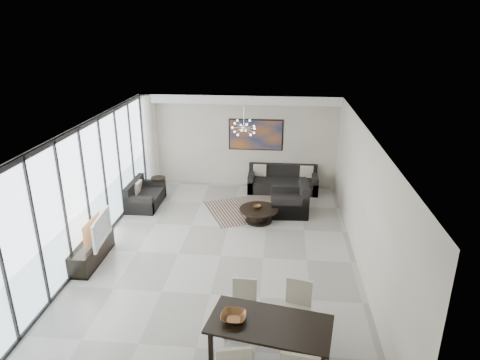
# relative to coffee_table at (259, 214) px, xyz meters

# --- Properties ---
(room_shell) EXTENTS (6.00, 9.00, 2.90)m
(room_shell) POSITION_rel_coffee_table_xyz_m (-0.29, -1.86, 1.25)
(room_shell) COLOR #A8A39B
(room_shell) RESTS_ON ground
(window_wall) EXTENTS (0.37, 8.95, 2.90)m
(window_wall) POSITION_rel_coffee_table_xyz_m (-3.61, -1.86, 1.27)
(window_wall) COLOR white
(window_wall) RESTS_ON floor
(soffit) EXTENTS (5.98, 0.40, 0.26)m
(soffit) POSITION_rel_coffee_table_xyz_m (-0.75, 2.44, 2.57)
(soffit) COLOR white
(soffit) RESTS_ON room_shell
(painting) EXTENTS (1.68, 0.04, 0.98)m
(painting) POSITION_rel_coffee_table_xyz_m (-0.25, 2.61, 1.45)
(painting) COLOR #B25818
(painting) RESTS_ON room_shell
(chandelier) EXTENTS (0.66, 0.66, 0.71)m
(chandelier) POSITION_rel_coffee_table_xyz_m (-0.45, 0.64, 2.15)
(chandelier) COLOR silver
(chandelier) RESTS_ON room_shell
(rug) EXTENTS (2.82, 2.56, 0.01)m
(rug) POSITION_rel_coffee_table_xyz_m (-0.25, 0.74, -0.19)
(rug) COLOR black
(rug) RESTS_ON floor
(coffee_table) EXTENTS (1.01, 1.01, 0.36)m
(coffee_table) POSITION_rel_coffee_table_xyz_m (0.00, 0.00, 0.00)
(coffee_table) COLOR black
(coffee_table) RESTS_ON floor
(bowl_coffee) EXTENTS (0.31, 0.31, 0.08)m
(bowl_coffee) POSITION_rel_coffee_table_xyz_m (-0.06, 0.03, 0.19)
(bowl_coffee) COLOR brown
(bowl_coffee) RESTS_ON coffee_table
(sofa_main) EXTENTS (2.11, 0.86, 0.77)m
(sofa_main) POSITION_rel_coffee_table_xyz_m (0.62, 2.21, 0.06)
(sofa_main) COLOR black
(sofa_main) RESTS_ON floor
(loveseat) EXTENTS (0.80, 1.43, 0.71)m
(loveseat) POSITION_rel_coffee_table_xyz_m (-3.29, 0.73, 0.04)
(loveseat) COLOR black
(loveseat) RESTS_ON floor
(armchair) EXTENTS (1.03, 1.08, 0.87)m
(armchair) POSITION_rel_coffee_table_xyz_m (0.84, 0.61, 0.10)
(armchair) COLOR black
(armchair) RESTS_ON floor
(side_table) EXTENTS (0.43, 0.43, 0.59)m
(side_table) POSITION_rel_coffee_table_xyz_m (-3.06, 1.43, 0.20)
(side_table) COLOR black
(side_table) RESTS_ON floor
(tv_console) EXTENTS (0.42, 1.51, 0.47)m
(tv_console) POSITION_rel_coffee_table_xyz_m (-3.51, -2.33, 0.03)
(tv_console) COLOR black
(tv_console) RESTS_ON floor
(television) EXTENTS (0.23, 1.09, 0.62)m
(television) POSITION_rel_coffee_table_xyz_m (-3.35, -2.32, 0.58)
(television) COLOR gray
(television) RESTS_ON tv_console
(dining_table) EXTENTS (1.96, 1.23, 0.76)m
(dining_table) POSITION_rel_coffee_table_xyz_m (0.43, -4.96, 0.47)
(dining_table) COLOR black
(dining_table) RESTS_ON floor
(dining_chair_nw) EXTENTS (0.43, 0.43, 0.90)m
(dining_chair_nw) POSITION_rel_coffee_table_xyz_m (-0.03, -4.13, 0.31)
(dining_chair_nw) COLOR beige
(dining_chair_nw) RESTS_ON floor
(dining_chair_ne) EXTENTS (0.53, 0.53, 0.95)m
(dining_chair_ne) POSITION_rel_coffee_table_xyz_m (0.87, -4.15, 0.34)
(dining_chair_ne) COLOR beige
(dining_chair_ne) RESTS_ON floor
(bowl_dining) EXTENTS (0.42, 0.42, 0.09)m
(bowl_dining) POSITION_rel_coffee_table_xyz_m (-0.11, -4.93, 0.60)
(bowl_dining) COLOR brown
(bowl_dining) RESTS_ON dining_table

